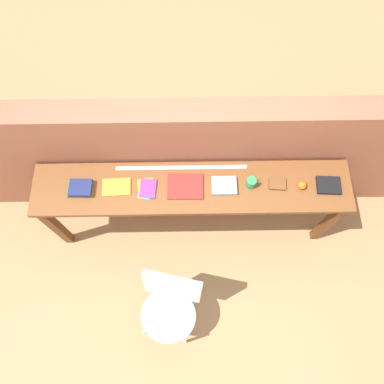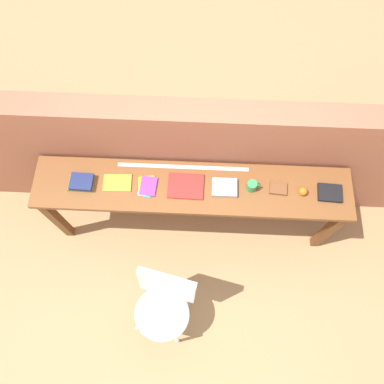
% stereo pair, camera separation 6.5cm
% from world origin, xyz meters
% --- Properties ---
extents(ground_plane, '(40.00, 40.00, 0.00)m').
position_xyz_m(ground_plane, '(0.00, 0.00, 0.00)').
color(ground_plane, tan).
extents(brick_wall_back, '(6.00, 0.20, 1.42)m').
position_xyz_m(brick_wall_back, '(0.00, 0.64, 0.71)').
color(brick_wall_back, '#9E5B42').
rests_on(brick_wall_back, ground).
extents(sideboard, '(2.50, 0.44, 0.88)m').
position_xyz_m(sideboard, '(0.00, 0.30, 0.74)').
color(sideboard, brown).
rests_on(sideboard, ground).
extents(chair_white_moulded, '(0.53, 0.54, 0.89)m').
position_xyz_m(chair_white_moulded, '(-0.18, -0.55, 0.53)').
color(chair_white_moulded, silver).
rests_on(chair_white_moulded, ground).
extents(book_stack_leftmost, '(0.20, 0.15, 0.05)m').
position_xyz_m(book_stack_leftmost, '(-0.86, 0.29, 0.91)').
color(book_stack_leftmost, olive).
rests_on(book_stack_leftmost, sideboard).
extents(magazine_cycling, '(0.22, 0.15, 0.01)m').
position_xyz_m(magazine_cycling, '(-0.59, 0.31, 0.89)').
color(magazine_cycling, gold).
rests_on(magazine_cycling, sideboard).
extents(pamphlet_pile_colourful, '(0.16, 0.19, 0.01)m').
position_xyz_m(pamphlet_pile_colourful, '(-0.35, 0.29, 0.89)').
color(pamphlet_pile_colourful, '#E5334C').
rests_on(pamphlet_pile_colourful, sideboard).
extents(book_open_centre, '(0.28, 0.22, 0.02)m').
position_xyz_m(book_open_centre, '(-0.05, 0.30, 0.89)').
color(book_open_centre, red).
rests_on(book_open_centre, sideboard).
extents(book_grey_hardcover, '(0.19, 0.15, 0.03)m').
position_xyz_m(book_grey_hardcover, '(0.25, 0.30, 0.90)').
color(book_grey_hardcover, '#9E9EA3').
rests_on(book_grey_hardcover, sideboard).
extents(mug, '(0.11, 0.08, 0.09)m').
position_xyz_m(mug, '(0.46, 0.31, 0.92)').
color(mug, '#338C4C').
rests_on(mug, sideboard).
extents(leather_journal_brown, '(0.14, 0.11, 0.02)m').
position_xyz_m(leather_journal_brown, '(0.67, 0.31, 0.89)').
color(leather_journal_brown, brown).
rests_on(leather_journal_brown, sideboard).
extents(sports_ball_small, '(0.07, 0.07, 0.07)m').
position_xyz_m(sports_ball_small, '(0.85, 0.29, 0.91)').
color(sports_ball_small, orange).
rests_on(sports_ball_small, sideboard).
extents(book_repair_rightmost, '(0.19, 0.16, 0.03)m').
position_xyz_m(book_repair_rightmost, '(1.06, 0.29, 0.89)').
color(book_repair_rightmost, black).
rests_on(book_repair_rightmost, sideboard).
extents(ruler_metal_back_edge, '(1.04, 0.03, 0.00)m').
position_xyz_m(ruler_metal_back_edge, '(-0.08, 0.47, 0.88)').
color(ruler_metal_back_edge, silver).
rests_on(ruler_metal_back_edge, sideboard).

